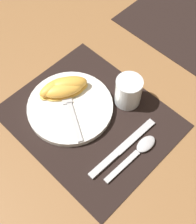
# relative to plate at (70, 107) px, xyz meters

# --- Properties ---
(ground_plane) EXTENTS (3.00, 3.00, 0.00)m
(ground_plane) POSITION_rel_plate_xyz_m (0.06, 0.02, -0.01)
(ground_plane) COLOR olive
(placemat) EXTENTS (0.42, 0.35, 0.00)m
(placemat) POSITION_rel_plate_xyz_m (0.06, 0.02, -0.01)
(placemat) COLOR black
(placemat) RESTS_ON ground_plane
(placemat_far) EXTENTS (0.42, 0.35, 0.00)m
(placemat_far) POSITION_rel_plate_xyz_m (0.05, 0.51, -0.01)
(placemat_far) COLOR black
(placemat_far) RESTS_ON ground_plane
(plate) EXTENTS (0.23, 0.23, 0.02)m
(plate) POSITION_rel_plate_xyz_m (0.00, 0.00, 0.00)
(plate) COLOR white
(plate) RESTS_ON placemat
(juice_glass) EXTENTS (0.07, 0.07, 0.08)m
(juice_glass) POSITION_rel_plate_xyz_m (0.09, 0.13, 0.03)
(juice_glass) COLOR silver
(juice_glass) RESTS_ON placemat
(knife) EXTENTS (0.03, 0.23, 0.01)m
(knife) POSITION_rel_plate_xyz_m (0.18, 0.01, -0.01)
(knife) COLOR #BCBCC1
(knife) RESTS_ON placemat
(spoon) EXTENTS (0.04, 0.17, 0.01)m
(spoon) POSITION_rel_plate_xyz_m (0.22, 0.04, -0.00)
(spoon) COLOR #BCBCC1
(spoon) RESTS_ON placemat
(fork) EXTENTS (0.18, 0.11, 0.00)m
(fork) POSITION_rel_plate_xyz_m (0.00, -0.00, 0.01)
(fork) COLOR #BCBCC1
(fork) RESTS_ON plate
(citrus_wedge_0) EXTENTS (0.10, 0.12, 0.04)m
(citrus_wedge_0) POSITION_rel_plate_xyz_m (-0.04, 0.04, 0.02)
(citrus_wedge_0) COLOR #F7C656
(citrus_wedge_0) RESTS_ON plate
(citrus_wedge_1) EXTENTS (0.11, 0.13, 0.04)m
(citrus_wedge_1) POSITION_rel_plate_xyz_m (-0.04, 0.02, 0.02)
(citrus_wedge_1) COLOR #F7C656
(citrus_wedge_1) RESTS_ON plate
(citrus_wedge_2) EXTENTS (0.05, 0.10, 0.03)m
(citrus_wedge_2) POSITION_rel_plate_xyz_m (-0.06, 0.00, 0.02)
(citrus_wedge_2) COLOR #F7C656
(citrus_wedge_2) RESTS_ON plate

